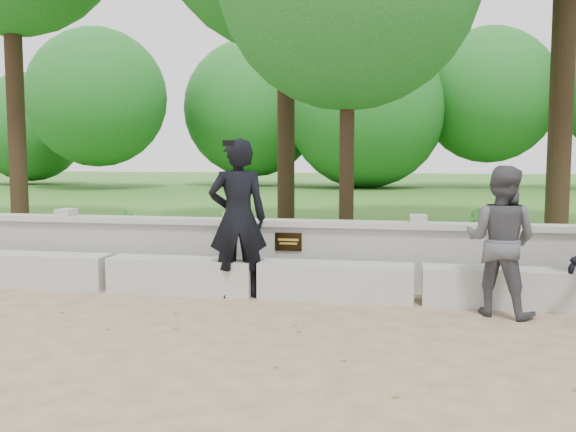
{
  "coord_description": "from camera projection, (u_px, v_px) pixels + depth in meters",
  "views": [
    {
      "loc": [
        1.88,
        -5.87,
        1.8
      ],
      "look_at": [
        0.39,
        1.95,
        1.02
      ],
      "focal_mm": 40.0,
      "sensor_mm": 36.0,
      "label": 1
    }
  ],
  "objects": [
    {
      "name": "ground",
      "position": [
        212.0,
        338.0,
        6.27
      ],
      "size": [
        80.0,
        80.0,
        0.0
      ],
      "primitive_type": "plane",
      "color": "tan",
      "rests_on": "ground"
    },
    {
      "name": "lawn",
      "position": [
        348.0,
        207.0,
        19.94
      ],
      "size": [
        40.0,
        22.0,
        0.25
      ],
      "primitive_type": "cube",
      "color": "#316121",
      "rests_on": "ground"
    },
    {
      "name": "concrete_bench",
      "position": [
        257.0,
        278.0,
        8.1
      ],
      "size": [
        11.9,
        0.45,
        0.45
      ],
      "color": "#B8B6AE",
      "rests_on": "ground"
    },
    {
      "name": "parapet_wall",
      "position": [
        269.0,
        251.0,
        8.76
      ],
      "size": [
        12.5,
        0.35,
        0.9
      ],
      "color": "#ADABA3",
      "rests_on": "ground"
    },
    {
      "name": "man_main",
      "position": [
        238.0,
        218.0,
        7.97
      ],
      "size": [
        0.83,
        0.77,
        1.98
      ],
      "color": "black",
      "rests_on": "ground"
    },
    {
      "name": "visitor_left",
      "position": [
        501.0,
        241.0,
        7.09
      ],
      "size": [
        1.0,
        0.91,
        1.67
      ],
      "color": "#48484E",
      "rests_on": "ground"
    },
    {
      "name": "shrub_a",
      "position": [
        127.0,
        223.0,
        11.73
      ],
      "size": [
        0.31,
        0.34,
        0.54
      ],
      "primitive_type": "imported",
      "rotation": [
        0.0,
        0.0,
        1.05
      ],
      "color": "#327327",
      "rests_on": "lawn"
    },
    {
      "name": "shrub_b",
      "position": [
        474.0,
        230.0,
        10.16
      ],
      "size": [
        0.35,
        0.41,
        0.68
      ],
      "primitive_type": "imported",
      "rotation": [
        0.0,
        0.0,
        1.71
      ],
      "color": "#327327",
      "rests_on": "lawn"
    }
  ]
}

